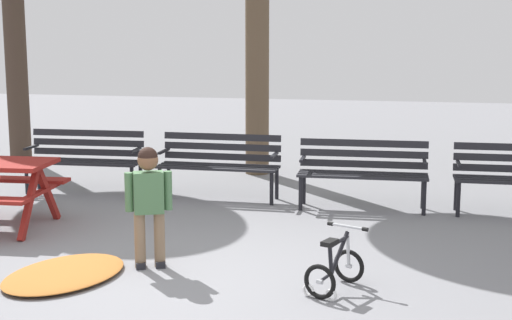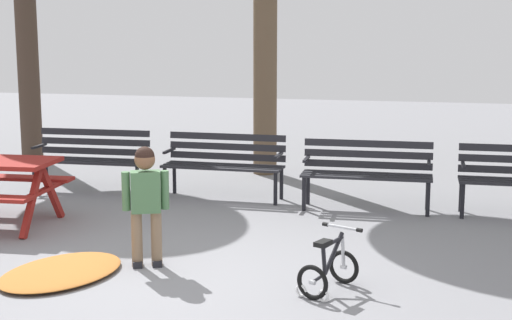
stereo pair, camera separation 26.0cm
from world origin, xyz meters
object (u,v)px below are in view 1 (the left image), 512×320
at_px(park_bench_left, 220,160).
at_px(child_standing, 149,197).
at_px(park_bench_right, 363,168).
at_px(kids_bicycle, 335,268).
at_px(park_bench_far_left, 85,156).

distance_m(park_bench_left, child_standing, 3.03).
distance_m(park_bench_right, kids_bicycle, 3.15).
height_order(park_bench_far_left, park_bench_left, same).
bearing_deg(child_standing, park_bench_right, 57.89).
relative_size(park_bench_left, park_bench_right, 0.99).
bearing_deg(park_bench_far_left, child_standing, -56.08).
bearing_deg(kids_bicycle, park_bench_far_left, 139.07).
distance_m(child_standing, kids_bicycle, 1.86).
distance_m(park_bench_far_left, park_bench_left, 1.90).
bearing_deg(park_bench_right, kids_bicycle, -90.13).
bearing_deg(park_bench_left, child_standing, -87.86).
bearing_deg(park_bench_left, park_bench_right, -5.42).
bearing_deg(child_standing, park_bench_far_left, 123.92).
bearing_deg(kids_bicycle, park_bench_right, 89.87).
height_order(park_bench_left, kids_bicycle, park_bench_left).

